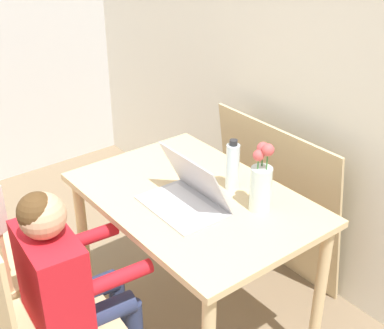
{
  "coord_description": "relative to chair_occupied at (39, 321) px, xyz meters",
  "views": [
    {
      "loc": [
        1.31,
        0.26,
        1.93
      ],
      "look_at": [
        -0.15,
        1.41,
        0.94
      ],
      "focal_mm": 50.0,
      "sensor_mm": 36.0,
      "label": 1
    }
  ],
  "objects": [
    {
      "name": "water_bottle",
      "position": [
        0.07,
        0.89,
        0.39
      ],
      "size": [
        0.06,
        0.06,
        0.23
      ],
      "color": "silver",
      "rests_on": "dining_table"
    },
    {
      "name": "dining_table",
      "position": [
        0.02,
        0.72,
        0.18
      ],
      "size": [
        1.04,
        0.71,
        0.76
      ],
      "color": "#D6B784",
      "rests_on": "ground_plane"
    },
    {
      "name": "flower_vase",
      "position": [
        0.26,
        0.87,
        0.41
      ],
      "size": [
        0.09,
        0.09,
        0.3
      ],
      "color": "silver",
      "rests_on": "dining_table"
    },
    {
      "name": "wall_back",
      "position": [
        0.21,
        1.5,
        0.78
      ],
      "size": [
        6.4,
        0.05,
        2.5
      ],
      "color": "white",
      "rests_on": "ground_plane"
    },
    {
      "name": "cardboard_panel",
      "position": [
        -0.1,
        1.38,
        -0.04
      ],
      "size": [
        0.83,
        0.14,
        0.87
      ],
      "color": "tan",
      "rests_on": "ground_plane"
    },
    {
      "name": "laptop",
      "position": [
        0.06,
        0.66,
        0.34
      ],
      "size": [
        0.36,
        0.25,
        0.23
      ],
      "rotation": [
        0.0,
        0.0,
        -0.02
      ],
      "color": "#B2B2B7",
      "rests_on": "dining_table"
    },
    {
      "name": "chair_occupied",
      "position": [
        0.0,
        0.0,
        0.0
      ],
      "size": [
        0.43,
        0.43,
        0.92
      ],
      "rotation": [
        0.0,
        0.0,
        3.05
      ],
      "color": "#D6B784",
      "rests_on": "ground_plane"
    },
    {
      "name": "person_seated",
      "position": [
        0.01,
        0.12,
        0.16
      ],
      "size": [
        0.38,
        0.45,
        1.01
      ],
      "rotation": [
        0.0,
        0.0,
        3.05
      ],
      "color": "red",
      "rests_on": "ground_plane"
    }
  ]
}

